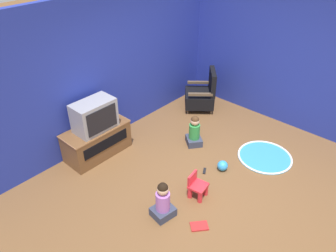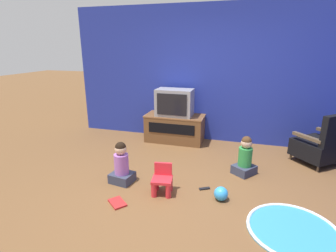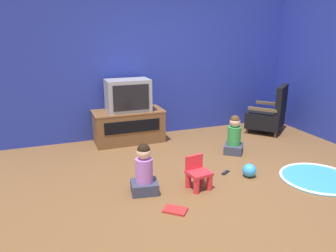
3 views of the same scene
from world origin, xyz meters
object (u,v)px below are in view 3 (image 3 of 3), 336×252
toy_ball (249,170)px  remote_control (225,173)px  yellow_kid_chair (198,175)px  child_watching_left (234,137)px  child_watching_center (144,172)px  book (175,210)px  black_armchair (268,115)px  television (128,95)px  tv_cabinet (129,125)px

toy_ball → remote_control: size_ratio=1.18×
yellow_kid_chair → child_watching_left: size_ratio=0.65×
child_watching_center → book: 0.61m
black_armchair → toy_ball: size_ratio=5.01×
child_watching_left → toy_ball: child_watching_left is taller
child_watching_center → toy_ball: child_watching_center is taller
black_armchair → child_watching_left: 1.39m
black_armchair → yellow_kid_chair: size_ratio=2.26×
child_watching_left → child_watching_center: size_ratio=0.99×
child_watching_left → toy_ball: (-0.27, -0.83, -0.17)m
toy_ball → book: size_ratio=0.61×
black_armchair → book: size_ratio=3.08×
remote_control → book: bearing=-177.4°
child_watching_left → remote_control: child_watching_left is taller
television → black_armchair: bearing=-7.6°
child_watching_center → remote_control: 1.21m
yellow_kid_chair → child_watching_center: bearing=160.9°
television → book: size_ratio=2.45×
book → black_armchair: bearing=-102.7°
child_watching_left → remote_control: 0.85m
child_watching_center → remote_control: bearing=15.0°
toy_ball → television: bearing=120.7°
child_watching_left → book: size_ratio=2.09×
black_armchair → toy_ball: (-1.46, -1.56, -0.24)m
remote_control → black_armchair: bearing=8.2°
child_watching_left → book: (-1.50, -1.29, -0.25)m
toy_ball → tv_cabinet: bearing=120.3°
tv_cabinet → child_watching_left: bearing=-38.3°
child_watching_center → remote_control: child_watching_center is taller
tv_cabinet → remote_control: tv_cabinet is taller
black_armchair → book: (-2.69, -2.02, -0.32)m
television → child_watching_left: size_ratio=1.18×
child_watching_center → book: child_watching_center is taller
tv_cabinet → toy_ball: 2.26m
black_armchair → child_watching_left: black_armchair is taller
television → remote_control: bearing=-62.4°
black_armchair → child_watching_center: size_ratio=1.46×
television → yellow_kid_chair: 2.09m
toy_ball → book: toy_ball is taller
black_armchair → toy_ball: black_armchair is taller
television → toy_ball: bearing=-59.3°
tv_cabinet → remote_control: (0.89, -1.74, -0.28)m
television → child_watching_left: (1.40, -1.07, -0.56)m
child_watching_left → yellow_kid_chair: bearing=167.7°
television → child_watching_left: television is taller
tv_cabinet → black_armchair: black_armchair is taller
tv_cabinet → child_watching_left: child_watching_left is taller
yellow_kid_chair → child_watching_center: (-0.65, 0.11, 0.10)m
tv_cabinet → child_watching_center: (-0.28, -1.87, -0.02)m
child_watching_left → toy_ball: bearing=-160.5°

